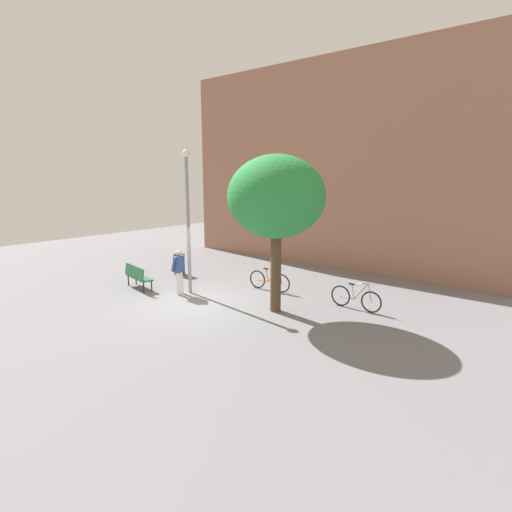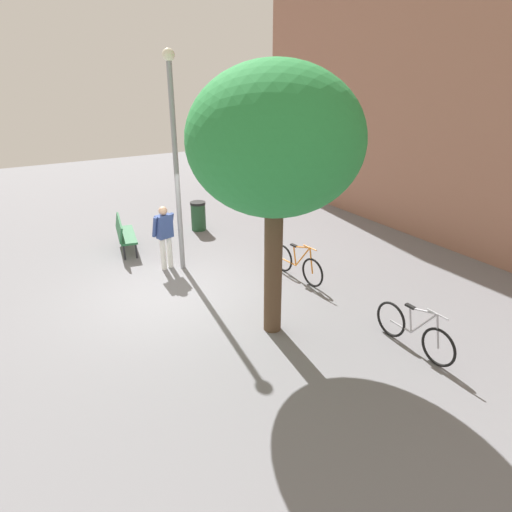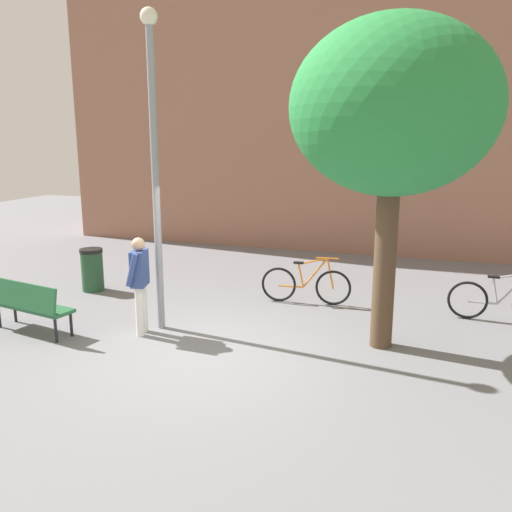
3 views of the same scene
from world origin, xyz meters
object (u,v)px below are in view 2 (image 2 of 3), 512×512
lamppost (175,149)px  person_by_lamppost (165,233)px  bicycle_orange (297,264)px  plaza_tree (275,142)px  trash_bin (198,216)px  bicycle_silver (414,331)px  park_bench (124,232)px

lamppost → person_by_lamppost: (-0.17, -0.36, -2.10)m
person_by_lamppost → bicycle_orange: person_by_lamppost is taller
person_by_lamppost → plaza_tree: bearing=10.8°
lamppost → bicycle_orange: lamppost is taller
bicycle_orange → trash_bin: size_ratio=1.95×
plaza_tree → lamppost: bearing=-174.1°
plaza_tree → bicycle_silver: size_ratio=2.77×
person_by_lamppost → bicycle_orange: 3.46m
park_bench → plaza_tree: (5.73, 1.34, 3.14)m
park_bench → bicycle_orange: (4.07, 3.15, -0.16)m
park_bench → bicycle_silver: bicycle_silver is taller
plaza_tree → bicycle_silver: plaza_tree is taller
park_bench → trash_bin: 2.61m
bicycle_orange → trash_bin: bicycle_orange is taller
person_by_lamppost → trash_bin: person_by_lamppost is taller
trash_bin → bicycle_orange: bearing=7.4°
lamppost → park_bench: bearing=-154.3°
bicycle_silver → bicycle_orange: 3.59m
plaza_tree → trash_bin: size_ratio=5.40×
park_bench → plaza_tree: plaza_tree is taller
lamppost → plaza_tree: 3.81m
bicycle_silver → person_by_lamppost: bearing=-156.1°
bicycle_silver → trash_bin: 8.23m
lamppost → bicycle_orange: bearing=46.4°
lamppost → bicycle_orange: (2.08, 2.19, -2.69)m
park_bench → trash_bin: bearing=102.1°
bicycle_silver → bicycle_orange: (-3.59, -0.04, 0.00)m
plaza_tree → bicycle_silver: bearing=43.8°
plaza_tree → trash_bin: (-6.28, 1.21, -3.21)m
person_by_lamppost → lamppost: bearing=64.6°
person_by_lamppost → plaza_tree: (3.92, 0.75, 2.72)m
bicycle_orange → trash_bin: (-4.61, -0.60, 0.08)m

